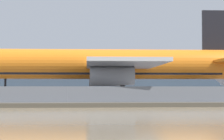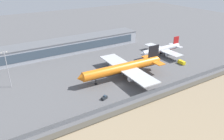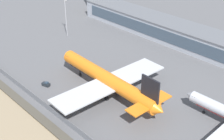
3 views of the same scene
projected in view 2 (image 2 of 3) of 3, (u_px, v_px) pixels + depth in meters
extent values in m
plane|color=#565659|center=(120.00, 85.00, 117.01)|extent=(500.00, 500.00, 0.00)
cube|color=#474238|center=(144.00, 103.00, 101.07)|extent=(320.00, 3.00, 0.50)
cube|color=slate|center=(138.00, 97.00, 104.16)|extent=(280.00, 0.08, 2.38)
cylinder|color=slate|center=(138.00, 97.00, 104.16)|extent=(0.10, 0.10, 2.38)
cylinder|color=orange|center=(123.00, 68.00, 121.92)|extent=(48.61, 7.13, 5.23)
cone|color=orange|center=(80.00, 78.00, 110.39)|extent=(3.59, 5.10, 4.97)
cone|color=orange|center=(158.00, 59.00, 133.44)|extent=(3.58, 4.84, 4.71)
cube|color=#232D3D|center=(86.00, 75.00, 111.64)|extent=(3.05, 4.56, 1.57)
cube|color=black|center=(123.00, 70.00, 122.52)|extent=(41.31, 5.80, 0.94)
cube|color=#B7BABF|center=(139.00, 76.00, 114.09)|extent=(11.56, 23.65, 0.52)
cube|color=#B7BABF|center=(116.00, 61.00, 132.47)|extent=(11.56, 23.65, 0.52)
cylinder|color=#B7BABF|center=(134.00, 78.00, 115.61)|extent=(6.89, 3.14, 2.88)
cylinder|color=#B7BABF|center=(116.00, 65.00, 131.05)|extent=(6.89, 3.14, 2.88)
cube|color=black|center=(154.00, 53.00, 129.31)|extent=(7.29, 0.91, 8.89)
cube|color=orange|center=(158.00, 63.00, 127.96)|extent=(5.18, 8.71, 0.42)
cube|color=orange|center=(148.00, 58.00, 134.70)|extent=(5.18, 8.71, 0.42)
cylinder|color=black|center=(96.00, 81.00, 116.03)|extent=(0.37, 0.37, 3.06)
cylinder|color=black|center=(96.00, 84.00, 116.67)|extent=(1.49, 0.63, 1.46)
cylinder|color=black|center=(130.00, 75.00, 123.00)|extent=(0.42, 0.42, 3.06)
cylinder|color=black|center=(130.00, 78.00, 123.63)|extent=(1.73, 1.24, 1.68)
cylinder|color=black|center=(125.00, 72.00, 127.34)|extent=(0.42, 0.42, 3.06)
cylinder|color=black|center=(125.00, 74.00, 127.98)|extent=(1.73, 1.24, 1.68)
cylinder|color=silver|center=(161.00, 49.00, 155.76)|extent=(33.64, 4.19, 3.85)
cone|color=silver|center=(142.00, 54.00, 147.05)|extent=(2.54, 3.68, 3.66)
cone|color=silver|center=(178.00, 45.00, 164.47)|extent=(2.54, 3.49, 3.47)
cube|color=#232D3D|center=(144.00, 53.00, 148.02)|extent=(2.15, 3.30, 1.16)
cube|color=#B21919|center=(161.00, 51.00, 156.20)|extent=(28.59, 3.37, 0.69)
cube|color=#B7BABF|center=(171.00, 53.00, 150.59)|extent=(7.56, 16.20, 0.39)
cube|color=#B7BABF|center=(155.00, 46.00, 162.97)|extent=(7.56, 16.20, 0.39)
cylinder|color=#B7BABF|center=(168.00, 54.00, 151.61)|extent=(4.73, 2.17, 2.12)
cylinder|color=#B7BABF|center=(155.00, 49.00, 162.01)|extent=(4.73, 2.17, 2.12)
cube|color=#B21919|center=(176.00, 41.00, 161.37)|extent=(5.05, 0.51, 6.55)
cube|color=silver|center=(179.00, 46.00, 160.58)|extent=(3.42, 5.95, 0.31)
cube|color=silver|center=(173.00, 44.00, 165.12)|extent=(3.42, 5.95, 0.31)
cylinder|color=black|center=(148.00, 56.00, 151.29)|extent=(0.27, 0.27, 2.25)
cylinder|color=black|center=(148.00, 58.00, 151.76)|extent=(1.08, 0.43, 1.08)
cylinder|color=black|center=(165.00, 54.00, 156.63)|extent=(0.31, 0.31, 2.25)
cylinder|color=black|center=(165.00, 55.00, 157.09)|extent=(1.25, 0.88, 1.24)
cylinder|color=black|center=(161.00, 52.00, 159.73)|extent=(0.31, 0.31, 2.25)
cylinder|color=black|center=(161.00, 53.00, 160.20)|extent=(1.25, 0.88, 1.24)
cube|color=#1E2328|center=(104.00, 98.00, 104.00)|extent=(3.55, 2.55, 1.11)
cube|color=#283847|center=(105.00, 96.00, 103.95)|extent=(1.48, 1.57, 0.50)
cylinder|color=black|center=(105.00, 97.00, 105.26)|extent=(0.73, 0.44, 0.70)
cylinder|color=black|center=(107.00, 98.00, 104.48)|extent=(0.73, 0.44, 0.70)
cylinder|color=black|center=(102.00, 99.00, 103.86)|extent=(0.73, 0.44, 0.70)
cylinder|color=black|center=(104.00, 100.00, 103.08)|extent=(0.73, 0.44, 0.70)
cube|color=yellow|center=(182.00, 62.00, 142.78)|extent=(2.47, 5.34, 2.07)
cube|color=#283847|center=(184.00, 63.00, 141.15)|extent=(2.07, 1.29, 0.83)
cube|color=orange|center=(182.00, 61.00, 142.30)|extent=(1.08, 0.57, 0.16)
cylinder|color=black|center=(184.00, 64.00, 142.22)|extent=(0.28, 0.85, 0.84)
cylinder|color=black|center=(182.00, 65.00, 141.44)|extent=(0.28, 0.85, 0.84)
cylinder|color=black|center=(181.00, 62.00, 144.82)|extent=(0.28, 0.85, 0.84)
cylinder|color=black|center=(179.00, 63.00, 144.03)|extent=(0.28, 0.85, 0.84)
cube|color=#9EA3AD|center=(65.00, 47.00, 160.94)|extent=(119.08, 15.43, 9.50)
cube|color=#3D4C5B|center=(69.00, 49.00, 154.72)|extent=(109.56, 0.16, 5.70)
cube|color=#5B5E63|center=(64.00, 40.00, 158.86)|extent=(119.68, 16.03, 0.50)
cylinder|color=#A8A8AD|center=(8.00, 70.00, 110.97)|extent=(0.36, 0.36, 19.97)
cube|color=#A8A8AD|center=(4.00, 52.00, 106.92)|extent=(3.20, 0.24, 0.24)
cube|color=silver|center=(1.00, 53.00, 106.47)|extent=(0.60, 0.40, 0.44)
cube|color=silver|center=(7.00, 52.00, 107.62)|extent=(0.60, 0.40, 0.44)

